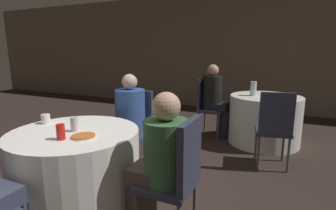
# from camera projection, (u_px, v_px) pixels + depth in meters

# --- Properties ---
(wall_back) EXTENTS (16.00, 0.06, 2.80)m
(wall_back) POSITION_uv_depth(u_px,v_px,m) (225.00, 52.00, 6.34)
(wall_back) COLOR #7A6B5B
(wall_back) RESTS_ON ground_plane
(table_near) EXTENTS (1.10, 1.10, 0.75)m
(table_near) POSITION_uv_depth(u_px,v_px,m) (77.00, 172.00, 2.32)
(table_near) COLOR white
(table_near) RESTS_ON ground_plane
(table_far) EXTENTS (1.07, 1.07, 0.75)m
(table_far) POSITION_uv_depth(u_px,v_px,m) (264.00, 120.00, 4.07)
(table_far) COLOR white
(table_far) RESTS_ON ground_plane
(chair_near_north) EXTENTS (0.40, 0.41, 0.96)m
(chair_near_north) POSITION_uv_depth(u_px,v_px,m) (135.00, 123.00, 3.14)
(chair_near_north) COLOR #2D3347
(chair_near_north) RESTS_ON ground_plane
(chair_near_east) EXTENTS (0.41, 0.41, 0.96)m
(chair_near_east) POSITION_uv_depth(u_px,v_px,m) (179.00, 171.00, 1.90)
(chair_near_east) COLOR #2D3347
(chair_near_east) RESTS_ON ground_plane
(chair_far_south) EXTENTS (0.47, 0.47, 0.96)m
(chair_far_south) POSITION_uv_depth(u_px,v_px,m) (275.00, 124.00, 3.12)
(chair_far_south) COLOR #2D3347
(chair_far_south) RESTS_ON ground_plane
(chair_far_west) EXTENTS (0.41, 0.41, 0.96)m
(chair_far_west) POSITION_uv_depth(u_px,v_px,m) (206.00, 102.00, 4.44)
(chair_far_west) COLOR #2D3347
(chair_far_west) RESTS_ON ground_plane
(person_black_shirt) EXTENTS (0.50, 0.32, 1.21)m
(person_black_shirt) POSITION_uv_depth(u_px,v_px,m) (216.00, 101.00, 4.36)
(person_black_shirt) COLOR black
(person_black_shirt) RESTS_ON ground_plane
(person_blue_shirt) EXTENTS (0.34, 0.51, 1.17)m
(person_blue_shirt) POSITION_uv_depth(u_px,v_px,m) (127.00, 125.00, 2.99)
(person_blue_shirt) COLOR #4C4238
(person_blue_shirt) RESTS_ON ground_plane
(person_green_jacket) EXTENTS (0.51, 0.34, 1.15)m
(person_green_jacket) POSITION_uv_depth(u_px,v_px,m) (158.00, 165.00, 1.96)
(person_green_jacket) COLOR #4C4238
(person_green_jacket) RESTS_ON ground_plane
(pizza_plate_near) EXTENTS (0.20, 0.20, 0.02)m
(pizza_plate_near) POSITION_uv_depth(u_px,v_px,m) (83.00, 136.00, 2.09)
(pizza_plate_near) COLOR white
(pizza_plate_near) RESTS_ON table_near
(soda_can_silver) EXTENTS (0.07, 0.07, 0.12)m
(soda_can_silver) POSITION_uv_depth(u_px,v_px,m) (74.00, 124.00, 2.23)
(soda_can_silver) COLOR silver
(soda_can_silver) RESTS_ON table_near
(soda_can_red) EXTENTS (0.07, 0.07, 0.12)m
(soda_can_red) POSITION_uv_depth(u_px,v_px,m) (61.00, 132.00, 2.02)
(soda_can_red) COLOR red
(soda_can_red) RESTS_ON table_near
(cup_near) EXTENTS (0.08, 0.08, 0.09)m
(cup_near) POSITION_uv_depth(u_px,v_px,m) (46.00, 119.00, 2.47)
(cup_near) COLOR silver
(cup_near) RESTS_ON table_near
(bottle_far) EXTENTS (0.09, 0.09, 0.22)m
(bottle_far) POSITION_uv_depth(u_px,v_px,m) (253.00, 89.00, 3.99)
(bottle_far) COLOR silver
(bottle_far) RESTS_ON table_far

